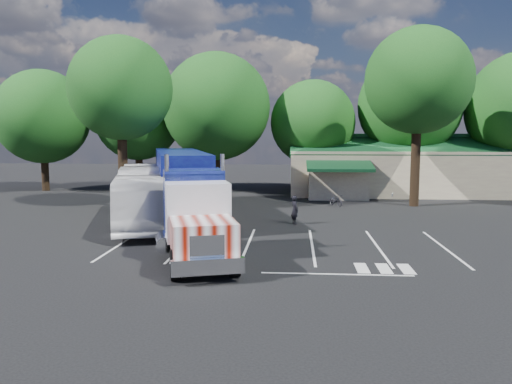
# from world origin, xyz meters

# --- Properties ---
(ground) EXTENTS (120.00, 120.00, 0.00)m
(ground) POSITION_xyz_m (0.00, 0.00, 0.00)
(ground) COLOR black
(ground) RESTS_ON ground
(event_hall) EXTENTS (24.20, 14.12, 5.55)m
(event_hall) POSITION_xyz_m (13.74, 17.81, 2.21)
(event_hall) COLOR beige
(event_hall) RESTS_ON ground
(tree_row_a) EXTENTS (9.00, 9.00, 11.68)m
(tree_row_a) POSITION_xyz_m (-22.00, 16.50, 7.16)
(tree_row_a) COLOR black
(tree_row_a) RESTS_ON ground
(tree_row_b) EXTENTS (8.40, 8.40, 11.35)m
(tree_row_b) POSITION_xyz_m (-13.00, 17.80, 7.13)
(tree_row_b) COLOR black
(tree_row_b) RESTS_ON ground
(tree_row_c) EXTENTS (10.00, 10.00, 13.05)m
(tree_row_c) POSITION_xyz_m (-5.00, 16.20, 8.04)
(tree_row_c) COLOR black
(tree_row_c) RESTS_ON ground
(tree_row_d) EXTENTS (8.00, 8.00, 10.60)m
(tree_row_d) POSITION_xyz_m (4.00, 17.50, 6.58)
(tree_row_d) COLOR black
(tree_row_d) RESTS_ON ground
(tree_row_e) EXTENTS (9.60, 9.60, 12.90)m
(tree_row_e) POSITION_xyz_m (13.00, 18.00, 8.09)
(tree_row_e) COLOR black
(tree_row_e) RESTS_ON ground
(tree_near_left) EXTENTS (7.60, 7.60, 12.65)m
(tree_near_left) POSITION_xyz_m (-10.50, 6.00, 8.81)
(tree_near_left) COLOR black
(tree_near_left) RESTS_ON ground
(tree_near_right) EXTENTS (8.00, 8.00, 13.50)m
(tree_near_right) POSITION_xyz_m (11.50, 8.50, 9.46)
(tree_near_right) COLOR black
(tree_near_right) RESTS_ON ground
(semi_truck) EXTENTS (8.93, 21.89, 4.62)m
(semi_truck) POSITION_xyz_m (-4.28, -1.33, 2.61)
(semi_truck) COLOR black
(semi_truck) RESTS_ON ground
(woman) EXTENTS (0.66, 0.76, 1.76)m
(woman) POSITION_xyz_m (2.33, 0.00, 0.88)
(woman) COLOR black
(woman) RESTS_ON ground
(bicycle) EXTENTS (1.29, 1.70, 0.86)m
(bicycle) POSITION_xyz_m (5.50, 8.00, 0.43)
(bicycle) COLOR black
(bicycle) RESTS_ON ground
(tour_bus) EXTENTS (6.47, 12.98, 3.53)m
(tour_bus) POSITION_xyz_m (-7.00, -0.62, 1.76)
(tour_bus) COLOR silver
(tour_bus) RESTS_ON ground
(silver_sedan) EXTENTS (4.76, 2.49, 1.49)m
(silver_sedan) POSITION_xyz_m (8.66, 13.72, 0.75)
(silver_sedan) COLOR #AAADB2
(silver_sedan) RESTS_ON ground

